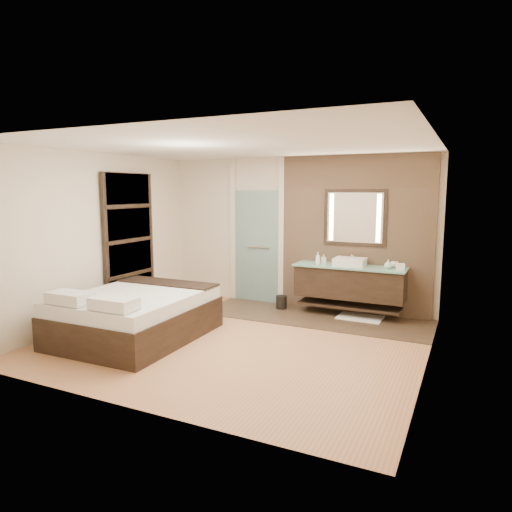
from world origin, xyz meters
The scene contains 15 objects.
floor centered at (0.00, 0.00, 0.00)m, with size 5.00×5.00×0.00m, color #A77146.
tile_strip centered at (0.60, 1.60, 0.01)m, with size 3.80×1.30×0.01m, color #36271D.
stone_wall centered at (1.10, 2.21, 1.35)m, with size 2.60×0.08×2.70m, color #A27B5C.
vanity centered at (1.10, 1.92, 0.58)m, with size 1.85×0.55×0.88m.
mirror_unit centered at (1.10, 2.16, 1.65)m, with size 1.06×0.04×0.96m.
frosted_door centered at (-0.75, 2.20, 1.14)m, with size 1.10×0.12×2.70m.
shoji_partition centered at (-2.43, 0.60, 1.21)m, with size 0.06×1.20×2.40m.
bed centered at (-1.39, -0.52, 0.34)m, with size 1.71×2.12×0.81m.
bath_mat centered at (1.31, 1.85, 0.02)m, with size 0.72×0.50×0.02m, color white.
waste_bin centered at (-0.10, 1.85, 0.12)m, with size 0.19×0.19×0.24m, color black.
tissue_box centered at (1.92, 1.85, 0.92)m, with size 0.12×0.12×0.10m, color white.
soap_bottle_a centered at (0.58, 1.80, 0.97)m, with size 0.08×0.08×0.21m, color white.
soap_bottle_b centered at (0.65, 1.90, 0.95)m, with size 0.08×0.08×0.17m, color #B2B2B2.
soap_bottle_c centered at (1.72, 1.89, 0.94)m, with size 0.11×0.11×0.15m, color silver.
cup centered at (1.80, 2.03, 0.91)m, with size 0.12×0.12×0.10m, color white.
Camera 1 is at (2.91, -5.51, 2.12)m, focal length 32.00 mm.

